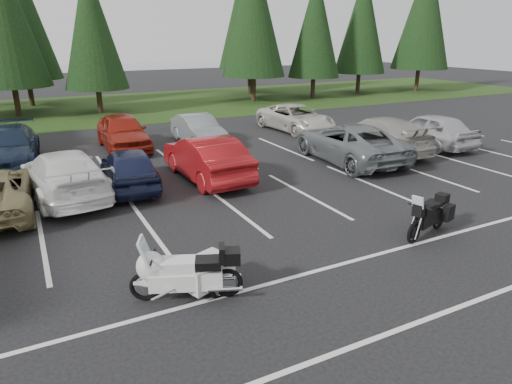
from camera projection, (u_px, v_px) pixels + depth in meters
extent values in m
plane|color=black|center=(231.00, 222.00, 13.06)|extent=(120.00, 120.00, 0.00)
cube|color=#1A3310|center=(95.00, 108.00, 33.21)|extent=(80.00, 16.00, 0.01)
cube|color=gray|center=(89.00, 75.00, 60.98)|extent=(70.00, 50.00, 0.02)
cube|color=silver|center=(206.00, 201.00, 14.74)|extent=(32.00, 16.00, 0.01)
cylinder|color=#332316|center=(16.00, 96.00, 29.69)|extent=(0.36, 0.36, 2.62)
cone|color=black|center=(1.00, 10.00, 27.98)|extent=(4.80, 4.80, 9.27)
cylinder|color=#332316|center=(99.00, 96.00, 30.83)|extent=(0.36, 0.36, 2.26)
cone|color=black|center=(91.00, 26.00, 29.35)|extent=(4.14, 4.14, 7.99)
cylinder|color=#332316|center=(254.00, 84.00, 36.38)|extent=(0.36, 0.36, 2.69)
cone|color=black|center=(253.00, 12.00, 34.62)|extent=(4.93, 4.93, 9.52)
cylinder|color=#332316|center=(313.00, 84.00, 38.57)|extent=(0.36, 0.36, 2.33)
cone|color=black|center=(315.00, 25.00, 37.05)|extent=(4.27, 4.27, 8.24)
cylinder|color=#332316|center=(358.00, 79.00, 41.61)|extent=(0.36, 0.36, 2.47)
cone|color=black|center=(362.00, 21.00, 39.99)|extent=(4.53, 4.53, 8.76)
cylinder|color=#332316|center=(418.00, 76.00, 43.06)|extent=(0.36, 0.36, 2.83)
cone|color=black|center=(425.00, 11.00, 41.21)|extent=(5.19, 5.19, 10.03)
cylinder|color=#332316|center=(30.00, 87.00, 33.97)|extent=(0.36, 0.36, 2.71)
cone|color=black|center=(17.00, 9.00, 32.20)|extent=(4.97, 4.97, 9.61)
cylinder|color=#332316|center=(250.00, 77.00, 41.14)|extent=(0.36, 0.36, 3.00)
cone|color=black|center=(249.00, 5.00, 39.18)|extent=(5.50, 5.50, 10.62)
imported|color=white|center=(64.00, 174.00, 14.87)|extent=(2.71, 5.54, 1.55)
imported|color=#171D3B|center=(129.00, 168.00, 15.78)|extent=(2.07, 4.39, 1.45)
imported|color=maroon|center=(206.00, 158.00, 16.71)|extent=(1.85, 4.99, 1.63)
imported|color=slate|center=(349.00, 143.00, 19.12)|extent=(3.05, 5.93, 1.60)
imported|color=#9C988F|center=(379.00, 135.00, 20.62)|extent=(2.43, 5.60, 1.61)
imported|color=#B3B3B8|center=(430.00, 130.00, 21.69)|extent=(1.97, 4.75, 1.61)
imported|color=#162238|center=(8.00, 147.00, 18.47)|extent=(2.65, 5.52, 1.55)
imported|color=maroon|center=(123.00, 132.00, 21.14)|extent=(2.02, 4.84, 1.64)
imported|color=slate|center=(198.00, 130.00, 22.16)|extent=(1.52, 4.29, 1.41)
imported|color=beige|center=(296.00, 118.00, 25.25)|extent=(2.74, 5.31, 1.43)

